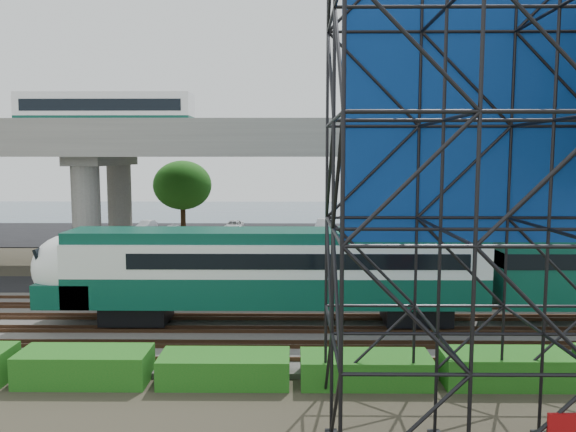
{
  "coord_description": "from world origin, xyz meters",
  "views": [
    {
      "loc": [
        3.44,
        -23.53,
        8.02
      ],
      "look_at": [
        3.15,
        6.0,
        4.88
      ],
      "focal_mm": 35.0,
      "sensor_mm": 36.0,
      "label": 1
    }
  ],
  "objects": [
    {
      "name": "ground",
      "position": [
        0.0,
        0.0,
        0.0
      ],
      "size": [
        140.0,
        140.0,
        0.0
      ],
      "primitive_type": "plane",
      "color": "#474233",
      "rests_on": "ground"
    },
    {
      "name": "ballast_bed",
      "position": [
        0.0,
        2.0,
        0.1
      ],
      "size": [
        90.0,
        12.0,
        0.2
      ],
      "primitive_type": "cube",
      "color": "slate",
      "rests_on": "ground"
    },
    {
      "name": "service_road",
      "position": [
        0.0,
        10.5,
        0.04
      ],
      "size": [
        90.0,
        5.0,
        0.08
      ],
      "primitive_type": "cube",
      "color": "black",
      "rests_on": "ground"
    },
    {
      "name": "parking_lot",
      "position": [
        0.0,
        34.0,
        0.04
      ],
      "size": [
        90.0,
        18.0,
        0.08
      ],
      "primitive_type": "cube",
      "color": "black",
      "rests_on": "ground"
    },
    {
      "name": "harbor_water",
      "position": [
        0.0,
        56.0,
        0.01
      ],
      "size": [
        140.0,
        40.0,
        0.03
      ],
      "primitive_type": "cube",
      "color": "#405C6A",
      "rests_on": "ground"
    },
    {
      "name": "rail_tracks",
      "position": [
        0.0,
        2.0,
        0.28
      ],
      "size": [
        90.0,
        9.52,
        0.16
      ],
      "color": "#472D1E",
      "rests_on": "ballast_bed"
    },
    {
      "name": "commuter_train",
      "position": [
        4.75,
        2.0,
        2.88
      ],
      "size": [
        29.3,
        3.06,
        4.3
      ],
      "color": "black",
      "rests_on": "rail_tracks"
    },
    {
      "name": "overpass",
      "position": [
        -0.71,
        16.0,
        8.21
      ],
      "size": [
        80.0,
        12.0,
        12.4
      ],
      "color": "#9E9B93",
      "rests_on": "ground"
    },
    {
      "name": "scaffold_tower",
      "position": [
        9.05,
        -7.98,
        7.47
      ],
      "size": [
        9.36,
        6.36,
        15.0
      ],
      "color": "black",
      "rests_on": "ground"
    },
    {
      "name": "hedge_strip",
      "position": [
        1.01,
        -4.3,
        0.56
      ],
      "size": [
        34.6,
        1.8,
        1.2
      ],
      "color": "#166318",
      "rests_on": "ground"
    },
    {
      "name": "trees",
      "position": [
        -4.67,
        16.17,
        5.57
      ],
      "size": [
        40.94,
        16.94,
        7.69
      ],
      "color": "#382314",
      "rests_on": "ground"
    },
    {
      "name": "suv",
      "position": [
        -2.66,
        11.03,
        0.79
      ],
      "size": [
        5.5,
        3.36,
        1.42
      ],
      "primitive_type": "imported",
      "rotation": [
        0.0,
        0.0,
        1.78
      ],
      "color": "black",
      "rests_on": "service_road"
    },
    {
      "name": "parked_cars",
      "position": [
        1.71,
        33.69,
        0.67
      ],
      "size": [
        36.83,
        9.43,
        1.3
      ],
      "color": "#B8B8B8",
      "rests_on": "parking_lot"
    }
  ]
}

